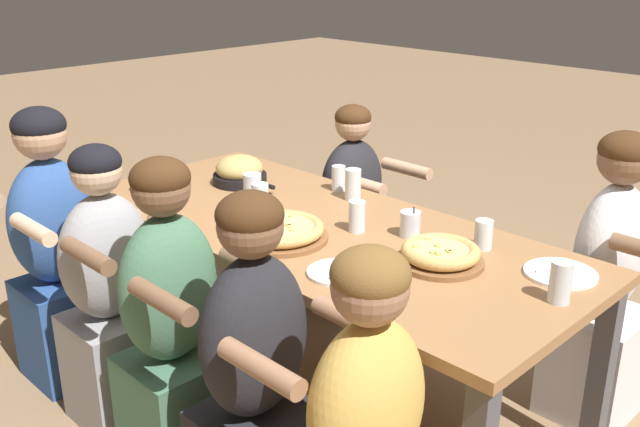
% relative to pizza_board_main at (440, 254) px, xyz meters
% --- Properties ---
extents(ground_plane, '(18.00, 18.00, 0.00)m').
position_rel_pizza_board_main_xyz_m(ground_plane, '(-0.54, -0.04, -0.79)').
color(ground_plane, '#896B4C').
rests_on(ground_plane, ground).
extents(dining_table, '(2.13, 0.91, 0.76)m').
position_rel_pizza_board_main_xyz_m(dining_table, '(-0.54, -0.04, -0.11)').
color(dining_table, '#996B42').
rests_on(dining_table, ground).
extents(pizza_board_main, '(0.30, 0.30, 0.07)m').
position_rel_pizza_board_main_xyz_m(pizza_board_main, '(0.00, 0.00, 0.00)').
color(pizza_board_main, brown).
rests_on(pizza_board_main, dining_table).
extents(pizza_board_second, '(0.36, 0.36, 0.06)m').
position_rel_pizza_board_main_xyz_m(pizza_board_second, '(-0.55, -0.24, -0.00)').
color(pizza_board_second, brown).
rests_on(pizza_board_second, dining_table).
extents(skillet_bowl, '(0.36, 0.25, 0.13)m').
position_rel_pizza_board_main_xyz_m(skillet_bowl, '(-1.18, 0.08, 0.02)').
color(skillet_bowl, black).
rests_on(skillet_bowl, dining_table).
extents(empty_plate_a, '(0.24, 0.24, 0.02)m').
position_rel_pizza_board_main_xyz_m(empty_plate_a, '(0.34, 0.21, -0.03)').
color(empty_plate_a, white).
rests_on(empty_plate_a, dining_table).
extents(empty_plate_b, '(0.21, 0.21, 0.02)m').
position_rel_pizza_board_main_xyz_m(empty_plate_b, '(-0.19, -0.31, -0.03)').
color(empty_plate_b, white).
rests_on(empty_plate_b, dining_table).
extents(cocktail_glass_blue, '(0.08, 0.08, 0.12)m').
position_rel_pizza_board_main_xyz_m(cocktail_glass_blue, '(-0.23, 0.12, 0.01)').
color(cocktail_glass_blue, silver).
rests_on(cocktail_glass_blue, dining_table).
extents(drinking_glass_a, '(0.07, 0.07, 0.13)m').
position_rel_pizza_board_main_xyz_m(drinking_glass_a, '(0.42, 0.03, 0.02)').
color(drinking_glass_a, silver).
rests_on(drinking_glass_a, dining_table).
extents(drinking_glass_b, '(0.07, 0.07, 0.15)m').
position_rel_pizza_board_main_xyz_m(drinking_glass_b, '(-0.88, -0.10, 0.03)').
color(drinking_glass_b, silver).
rests_on(drinking_glass_b, dining_table).
extents(drinking_glass_c, '(0.07, 0.07, 0.14)m').
position_rel_pizza_board_main_xyz_m(drinking_glass_c, '(-0.66, 0.28, 0.03)').
color(drinking_glass_c, silver).
rests_on(drinking_glass_c, dining_table).
extents(drinking_glass_d, '(0.06, 0.06, 0.11)m').
position_rel_pizza_board_main_xyz_m(drinking_glass_d, '(-0.79, 0.32, 0.02)').
color(drinking_glass_d, silver).
rests_on(drinking_glass_d, dining_table).
extents(drinking_glass_e, '(0.06, 0.06, 0.12)m').
position_rel_pizza_board_main_xyz_m(drinking_glass_e, '(-0.40, 0.02, 0.02)').
color(drinking_glass_e, silver).
rests_on(drinking_glass_e, dining_table).
extents(drinking_glass_f, '(0.07, 0.07, 0.11)m').
position_rel_pizza_board_main_xyz_m(drinking_glass_f, '(0.03, 0.22, 0.01)').
color(drinking_glass_f, silver).
rests_on(drinking_glass_f, dining_table).
extents(drinking_glass_g, '(0.08, 0.08, 0.13)m').
position_rel_pizza_board_main_xyz_m(drinking_glass_g, '(-1.35, -0.31, 0.02)').
color(drinking_glass_g, silver).
rests_on(drinking_glass_g, dining_table).
extents(drinking_glass_h, '(0.07, 0.07, 0.14)m').
position_rel_pizza_board_main_xyz_m(drinking_glass_h, '(-0.79, -0.13, 0.02)').
color(drinking_glass_h, silver).
rests_on(drinking_glass_h, dining_table).
extents(diner_near_center, '(0.51, 0.40, 1.16)m').
position_rel_pizza_board_main_xyz_m(diner_near_center, '(-0.58, -0.71, -0.26)').
color(diner_near_center, '#477556').
rests_on(diner_near_center, ground).
extents(diner_near_midleft, '(0.51, 0.40, 1.13)m').
position_rel_pizza_board_main_xyz_m(diner_near_midleft, '(-1.00, -0.71, -0.28)').
color(diner_near_midleft, '#99999E').
rests_on(diner_near_midleft, ground).
extents(diner_far_right, '(0.51, 0.40, 1.17)m').
position_rel_pizza_board_main_xyz_m(diner_far_right, '(0.33, 0.64, -0.26)').
color(diner_far_right, silver).
rests_on(diner_far_right, ground).
extents(diner_near_midright, '(0.51, 0.40, 1.15)m').
position_rel_pizza_board_main_xyz_m(diner_near_midright, '(-0.15, -0.71, -0.26)').
color(diner_near_midright, '#232328').
rests_on(diner_near_midright, ground).
extents(diner_far_midleft, '(0.51, 0.40, 1.07)m').
position_rel_pizza_board_main_xyz_m(diner_far_midleft, '(-0.99, 0.64, -0.31)').
color(diner_far_midleft, '#232328').
rests_on(diner_far_midleft, ground).
extents(diner_near_left, '(0.51, 0.40, 1.19)m').
position_rel_pizza_board_main_xyz_m(diner_near_left, '(-1.43, -0.71, -0.23)').
color(diner_near_left, '#2D5193').
rests_on(diner_near_left, ground).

